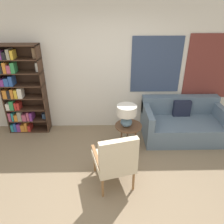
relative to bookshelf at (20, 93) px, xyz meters
The scene contains 7 objects.
ground_plane 2.76m from the bookshelf, 44.88° to the right, with size 14.00×14.00×0.00m, color #847056.
wall_back 1.99m from the bookshelf, ahead, with size 6.40×0.08×2.70m.
bookshelf is the anchor object (origin of this frame).
armchair 2.61m from the bookshelf, 41.50° to the right, with size 0.71×0.77×0.96m.
couch 3.47m from the bookshelf, ahead, with size 1.64×0.94×0.79m.
side_table 2.39m from the bookshelf, 19.91° to the right, with size 0.50×0.50×0.56m.
table_lamp 2.32m from the bookshelf, 20.96° to the right, with size 0.36×0.36×0.41m.
Camera 1 is at (-0.02, -2.41, 2.63)m, focal length 35.00 mm.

